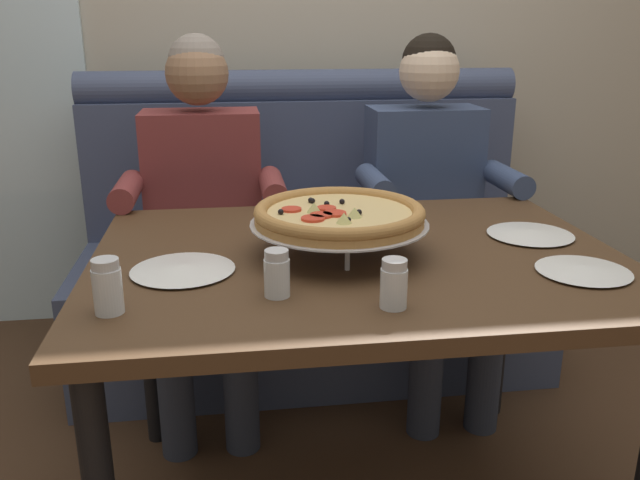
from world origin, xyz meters
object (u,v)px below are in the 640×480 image
at_px(diner_left, 203,206).
at_px(pizza, 339,215).
at_px(shaker_parmesan, 108,290).
at_px(shaker_pepper_flakes, 394,287).
at_px(diner_right, 430,198).
at_px(plate_near_left, 530,232).
at_px(dining_table, 357,285).
at_px(booth_bench, 310,261).
at_px(plate_far_side, 583,269).
at_px(plate_near_right, 183,268).
at_px(shaker_oregano, 277,277).

bearing_deg(diner_left, pizza, -62.92).
height_order(shaker_parmesan, shaker_pepper_flakes, shaker_parmesan).
height_order(diner_left, diner_right, same).
bearing_deg(shaker_pepper_flakes, plate_near_left, 40.44).
bearing_deg(shaker_pepper_flakes, diner_right, 68.92).
bearing_deg(dining_table, booth_bench, 90.00).
bearing_deg(shaker_pepper_flakes, pizza, 99.13).
bearing_deg(plate_far_side, pizza, 158.78).
xyz_separation_m(booth_bench, pizza, (-0.05, -0.95, 0.46)).
bearing_deg(diner_left, diner_right, 0.00).
relative_size(pizza, plate_near_left, 1.91).
relative_size(diner_left, shaker_pepper_flakes, 12.63).
xyz_separation_m(booth_bench, shaker_pepper_flakes, (0.01, -1.29, 0.40)).
bearing_deg(plate_far_side, diner_left, 134.58).
relative_size(diner_right, plate_near_right, 5.36).
xyz_separation_m(shaker_parmesan, shaker_pepper_flakes, (0.55, -0.05, -0.00)).
bearing_deg(pizza, diner_right, 57.00).
bearing_deg(plate_near_right, diner_right, 42.82).
bearing_deg(shaker_parmesan, shaker_oregano, 6.75).
relative_size(shaker_pepper_flakes, plate_near_right, 0.42).
distance_m(diner_left, diner_right, 0.80).
xyz_separation_m(dining_table, pizza, (-0.05, -0.00, 0.18)).
bearing_deg(pizza, plate_near_left, 8.00).
distance_m(diner_left, plate_far_side, 1.26).
distance_m(plate_near_left, plate_far_side, 0.28).
height_order(diner_left, shaker_parmesan, diner_left).
xyz_separation_m(diner_right, shaker_pepper_flakes, (-0.39, -1.02, 0.09)).
bearing_deg(shaker_parmesan, plate_near_left, 19.04).
height_order(diner_right, plate_near_left, diner_right).
distance_m(booth_bench, plate_far_side, 1.31).
bearing_deg(plate_near_left, shaker_parmesan, -160.96).
relative_size(booth_bench, plate_near_left, 7.82).
xyz_separation_m(diner_left, plate_near_right, (-0.02, -0.76, 0.06)).
bearing_deg(pizza, shaker_oregano, -125.11).
xyz_separation_m(diner_left, shaker_pepper_flakes, (0.41, -1.02, 0.09)).
xyz_separation_m(booth_bench, shaker_oregano, (-0.22, -1.20, 0.40)).
distance_m(diner_right, pizza, 0.83).
relative_size(shaker_oregano, shaker_parmesan, 0.90).
bearing_deg(booth_bench, diner_left, -146.30).
xyz_separation_m(dining_table, shaker_parmesan, (-0.55, -0.28, 0.13)).
bearing_deg(shaker_pepper_flakes, shaker_oregano, 158.06).
height_order(shaker_pepper_flakes, plate_near_left, shaker_pepper_flakes).
height_order(booth_bench, plate_far_side, booth_bench).
relative_size(dining_table, plate_near_right, 5.45).
bearing_deg(pizza, booth_bench, 87.15).
distance_m(diner_left, plate_near_left, 1.08).
distance_m(dining_table, shaker_pepper_flakes, 0.36).
bearing_deg(shaker_oregano, plate_far_side, 3.05).
xyz_separation_m(booth_bench, dining_table, (0.00, -0.95, 0.28)).
distance_m(diner_right, shaker_parmesan, 1.36).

